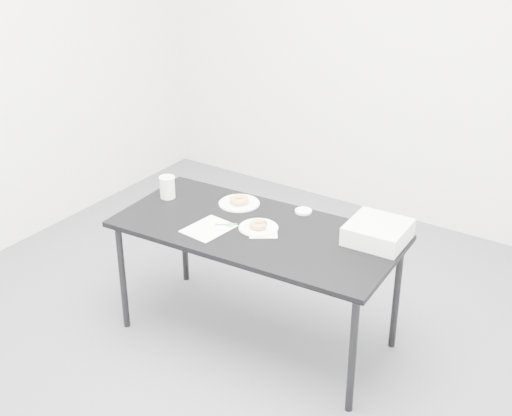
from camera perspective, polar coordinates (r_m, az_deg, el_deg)
The scene contains 14 objects.
floor at distance 4.12m, azimuth -1.38°, elevation -10.72°, with size 4.00×4.00×0.00m, color #525258.
wall_back at distance 5.19m, azimuth 11.54°, elevation 13.13°, with size 4.00×0.02×2.70m, color silver.
table at distance 3.83m, azimuth 0.04°, elevation -2.35°, with size 1.57×0.81×0.70m.
scorecard at distance 3.81m, azimuth -3.82°, elevation -1.64°, with size 0.20×0.25×0.00m, color white.
logo_patch at distance 3.84m, azimuth -2.09°, elevation -1.36°, with size 0.04×0.04×0.00m, color green.
pen at distance 3.84m, azimuth -2.42°, elevation -1.31°, with size 0.01×0.01×0.12m, color #0D9660.
napkin at distance 3.77m, azimuth 0.57°, elevation -1.91°, with size 0.15×0.15×0.00m, color white.
plate_near at distance 3.80m, azimuth 0.20°, elevation -1.59°, with size 0.21×0.21×0.01m, color white.
donut_near at distance 3.79m, azimuth 0.20°, elevation -1.33°, with size 0.10×0.10×0.03m, color #BD8A3C.
plate_far at distance 4.08m, azimuth -1.35°, elevation 0.38°, with size 0.23×0.23×0.01m, color white.
donut_far at distance 4.07m, azimuth -1.35°, elevation 0.65°, with size 0.11×0.11×0.04m, color #BD8A3C.
coffee_cup at distance 4.16m, azimuth -7.10°, elevation 1.67°, with size 0.09×0.09×0.13m, color white.
cup_lid at distance 3.99m, azimuth 3.81°, elevation -0.25°, with size 0.09×0.09×0.01m, color white.
bakery_box at distance 3.72m, azimuth 9.72°, elevation -1.91°, with size 0.30×0.30×0.10m, color silver.
Camera 1 is at (1.91, -2.69, 2.48)m, focal length 50.00 mm.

